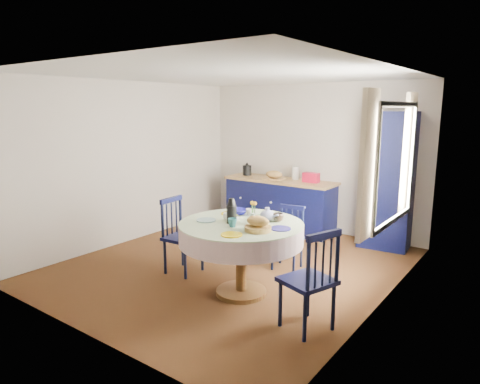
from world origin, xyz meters
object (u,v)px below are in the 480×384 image
Objects in this scene: pantry_cabinet at (388,181)px; dining_table at (242,234)px; chair_left at (181,235)px; mug_b at (232,223)px; mug_c at (278,217)px; mug_a at (228,217)px; mug_d at (249,212)px; cobalt_bowl at (239,212)px; kitchen_counter at (280,203)px; chair_far at (288,237)px; chair_right at (311,279)px.

dining_table is (-0.77, -2.67, -0.31)m from pantry_cabinet.
chair_left is 1.16m from mug_b.
chair_left is 8.12× the size of mug_c.
mug_a is 1.29× the size of mug_d.
mug_b is 0.58m from cobalt_bowl.
kitchen_counter is 17.34× the size of mug_a.
kitchen_counter reaches higher than chair_left.
chair_far is at bearing 79.58° from mug_d.
chair_right is at bearing -15.27° from dining_table.
dining_table is 13.81× the size of mug_b.
mug_a is 0.27m from mug_b.
chair_left reaches higher than mug_a.
cobalt_bowl is (-0.27, 0.31, 0.15)m from dining_table.
chair_right is 1.05m from mug_b.
chair_right is 1.44m from cobalt_bowl.
mug_d is 0.15m from cobalt_bowl.
dining_table is at bearing -69.79° from mug_d.
dining_table is at bearing -85.97° from chair_right.
kitchen_counter is 2.38× the size of chair_far.
mug_a is (-0.20, -1.04, 0.47)m from chair_far.
pantry_cabinet is 2.99m from chair_right.
chair_left is (0.00, -2.47, 0.03)m from kitchen_counter.
cobalt_bowl is at bearing -71.24° from kitchen_counter.
chair_right reaches higher than chair_left.
pantry_cabinet is at bearing 56.59° from chair_far.
cobalt_bowl is (0.77, 0.21, 0.38)m from chair_left.
chair_far is at bearing 110.91° from mug_c.
dining_table is at bearing -111.41° from pantry_cabinet.
mug_b reaches higher than mug_d.
pantry_cabinet is at bearing -39.32° from chair_left.
chair_far is (-0.75, -1.64, -0.60)m from pantry_cabinet.
mug_c is (1.33, 0.19, 0.40)m from chair_left.
chair_left is at bearing -130.49° from pantry_cabinet.
chair_right reaches higher than mug_d.
kitchen_counter reaches higher than mug_d.
dining_table is 6.20× the size of cobalt_bowl.
chair_right is at bearing -12.51° from mug_a.
dining_table is 1.05m from chair_right.
mug_c is (-0.70, 0.56, 0.38)m from chair_right.
dining_table reaches higher than chair_far.
chair_far is at bearing -52.72° from chair_left.
mug_a is 0.33m from cobalt_bowl.
mug_c is (0.28, 0.48, 0.00)m from mug_b.
chair_right is at bearing -24.83° from cobalt_bowl.
kitchen_counter is 1.42× the size of dining_table.
kitchen_counter is 2.75m from mug_a.
chair_right is 10.09× the size of mug_b.
mug_c is at bearing -77.78° from chair_far.
pantry_cabinet is 20.37× the size of mug_b.
mug_a is (-0.95, -2.68, -0.14)m from pantry_cabinet.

